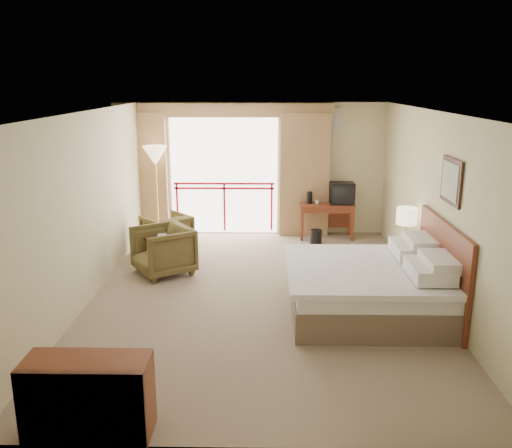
{
  "coord_description": "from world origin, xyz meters",
  "views": [
    {
      "loc": [
        0.06,
        -7.58,
        3.11
      ],
      "look_at": [
        -0.08,
        0.4,
        1.0
      ],
      "focal_mm": 38.0,
      "sensor_mm": 36.0,
      "label": 1
    }
  ],
  "objects_px": {
    "nightstand": "(404,263)",
    "armchair_far": "(168,251)",
    "bed": "(370,287)",
    "floor_lamp": "(155,159)",
    "table_lamp": "(407,217)",
    "armchair_near": "(164,273)",
    "side_table": "(158,245)",
    "dresser": "(88,398)",
    "tv": "(342,193)",
    "wastebasket": "(316,237)",
    "desk": "(326,210)"
  },
  "relations": [
    {
      "from": "nightstand",
      "to": "armchair_far",
      "type": "height_order",
      "value": "nightstand"
    },
    {
      "from": "bed",
      "to": "floor_lamp",
      "type": "relative_size",
      "value": 1.13
    },
    {
      "from": "nightstand",
      "to": "table_lamp",
      "type": "xyz_separation_m",
      "value": [
        -0.0,
        0.05,
        0.75
      ]
    },
    {
      "from": "armchair_near",
      "to": "floor_lamp",
      "type": "relative_size",
      "value": 0.47
    },
    {
      "from": "armchair_far",
      "to": "side_table",
      "type": "xyz_separation_m",
      "value": [
        0.01,
        -0.88,
        0.38
      ]
    },
    {
      "from": "table_lamp",
      "to": "side_table",
      "type": "height_order",
      "value": "table_lamp"
    },
    {
      "from": "bed",
      "to": "table_lamp",
      "type": "height_order",
      "value": "table_lamp"
    },
    {
      "from": "dresser",
      "to": "bed",
      "type": "bearing_deg",
      "value": 47.19
    },
    {
      "from": "tv",
      "to": "armchair_near",
      "type": "xyz_separation_m",
      "value": [
        -3.23,
        -2.18,
        -0.93
      ]
    },
    {
      "from": "armchair_far",
      "to": "side_table",
      "type": "height_order",
      "value": "side_table"
    },
    {
      "from": "dresser",
      "to": "floor_lamp",
      "type": "bearing_deg",
      "value": 100.3
    },
    {
      "from": "side_table",
      "to": "floor_lamp",
      "type": "bearing_deg",
      "value": 101.03
    },
    {
      "from": "tv",
      "to": "floor_lamp",
      "type": "height_order",
      "value": "floor_lamp"
    },
    {
      "from": "nightstand",
      "to": "dresser",
      "type": "distance_m",
      "value": 5.49
    },
    {
      "from": "wastebasket",
      "to": "dresser",
      "type": "relative_size",
      "value": 0.26
    },
    {
      "from": "table_lamp",
      "to": "dresser",
      "type": "xyz_separation_m",
      "value": [
        -3.79,
        -4.02,
        -0.68
      ]
    },
    {
      "from": "armchair_near",
      "to": "wastebasket",
      "type": "bearing_deg",
      "value": 89.21
    },
    {
      "from": "bed",
      "to": "wastebasket",
      "type": "relative_size",
      "value": 7.44
    },
    {
      "from": "wastebasket",
      "to": "armchair_far",
      "type": "relative_size",
      "value": 0.37
    },
    {
      "from": "table_lamp",
      "to": "floor_lamp",
      "type": "xyz_separation_m",
      "value": [
        -4.38,
        2.26,
        0.57
      ]
    },
    {
      "from": "armchair_far",
      "to": "table_lamp",
      "type": "bearing_deg",
      "value": 119.23
    },
    {
      "from": "armchair_far",
      "to": "dresser",
      "type": "distance_m",
      "value": 5.48
    },
    {
      "from": "wastebasket",
      "to": "desk",
      "type": "bearing_deg",
      "value": 64.38
    },
    {
      "from": "nightstand",
      "to": "desk",
      "type": "distance_m",
      "value": 2.72
    },
    {
      "from": "armchair_far",
      "to": "armchair_near",
      "type": "height_order",
      "value": "armchair_near"
    },
    {
      "from": "side_table",
      "to": "nightstand",
      "type": "bearing_deg",
      "value": -8.63
    },
    {
      "from": "armchair_near",
      "to": "tv",
      "type": "bearing_deg",
      "value": 90.44
    },
    {
      "from": "table_lamp",
      "to": "wastebasket",
      "type": "xyz_separation_m",
      "value": [
        -1.22,
        1.97,
        -0.91
      ]
    },
    {
      "from": "dresser",
      "to": "armchair_near",
      "type": "bearing_deg",
      "value": 96.47
    },
    {
      "from": "tv",
      "to": "bed",
      "type": "bearing_deg",
      "value": -92.62
    },
    {
      "from": "desk",
      "to": "armchair_far",
      "type": "relative_size",
      "value": 1.41
    },
    {
      "from": "wastebasket",
      "to": "armchair_far",
      "type": "distance_m",
      "value": 2.89
    },
    {
      "from": "table_lamp",
      "to": "wastebasket",
      "type": "bearing_deg",
      "value": 121.78
    },
    {
      "from": "table_lamp",
      "to": "armchair_far",
      "type": "xyz_separation_m",
      "value": [
        -4.06,
        1.44,
        -1.05
      ]
    },
    {
      "from": "wastebasket",
      "to": "bed",
      "type": "bearing_deg",
      "value": -82.3
    },
    {
      "from": "side_table",
      "to": "bed",
      "type": "bearing_deg",
      "value": -29.51
    },
    {
      "from": "wastebasket",
      "to": "side_table",
      "type": "distance_m",
      "value": 3.17
    },
    {
      "from": "nightstand",
      "to": "wastebasket",
      "type": "relative_size",
      "value": 2.14
    },
    {
      "from": "desk",
      "to": "armchair_near",
      "type": "bearing_deg",
      "value": -140.34
    },
    {
      "from": "wastebasket",
      "to": "floor_lamp",
      "type": "relative_size",
      "value": 0.15
    },
    {
      "from": "floor_lamp",
      "to": "armchair_near",
      "type": "bearing_deg",
      "value": -76.83
    },
    {
      "from": "tv",
      "to": "armchair_near",
      "type": "distance_m",
      "value": 4.01
    },
    {
      "from": "bed",
      "to": "nightstand",
      "type": "bearing_deg",
      "value": 57.76
    },
    {
      "from": "nightstand",
      "to": "side_table",
      "type": "height_order",
      "value": "nightstand"
    },
    {
      "from": "armchair_near",
      "to": "floor_lamp",
      "type": "distance_m",
      "value": 2.64
    },
    {
      "from": "table_lamp",
      "to": "armchair_far",
      "type": "distance_m",
      "value": 4.44
    },
    {
      "from": "floor_lamp",
      "to": "dresser",
      "type": "relative_size",
      "value": 1.69
    },
    {
      "from": "bed",
      "to": "table_lamp",
      "type": "bearing_deg",
      "value": 58.78
    },
    {
      "from": "tv",
      "to": "nightstand",
      "type": "bearing_deg",
      "value": -75.68
    },
    {
      "from": "side_table",
      "to": "dresser",
      "type": "distance_m",
      "value": 4.59
    }
  ]
}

